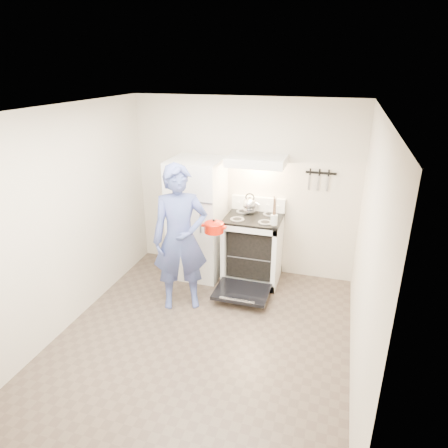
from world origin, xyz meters
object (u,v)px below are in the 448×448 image
at_px(stove_body, 253,250).
at_px(dutch_oven, 214,228).
at_px(tea_kettle, 250,203).
at_px(person, 180,239).
at_px(refrigerator, 197,218).

xyz_separation_m(stove_body, dutch_oven, (-0.37, -0.60, 0.53)).
xyz_separation_m(tea_kettle, dutch_oven, (-0.28, -0.74, -0.11)).
relative_size(stove_body, tea_kettle, 3.18).
bearing_deg(person, stove_body, 27.65).
bearing_deg(refrigerator, person, -83.21).
bearing_deg(stove_body, tea_kettle, 124.09).
xyz_separation_m(refrigerator, tea_kettle, (0.72, 0.16, 0.24)).
bearing_deg(tea_kettle, refrigerator, -167.49).
xyz_separation_m(person, dutch_oven, (0.33, 0.29, 0.07)).
height_order(stove_body, dutch_oven, dutch_oven).
height_order(person, dutch_oven, person).
xyz_separation_m(stove_body, tea_kettle, (-0.09, 0.13, 0.63)).
relative_size(stove_body, person, 0.50).
relative_size(person, dutch_oven, 5.85).
xyz_separation_m(refrigerator, person, (0.10, -0.87, 0.07)).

